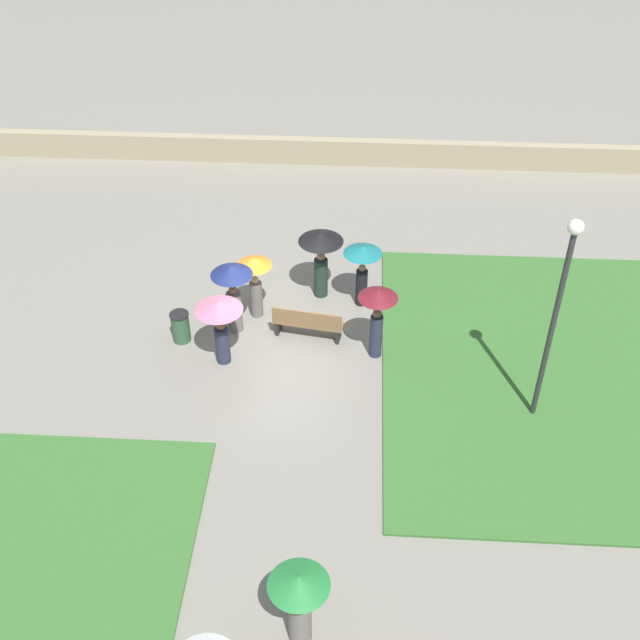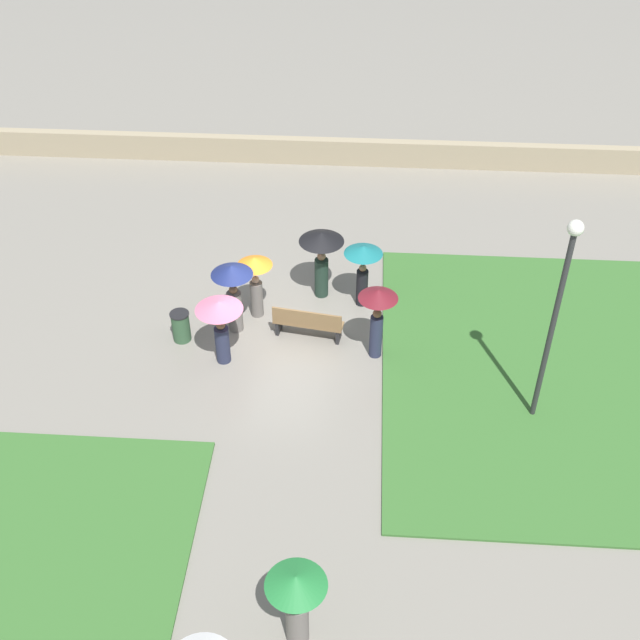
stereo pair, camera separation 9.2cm
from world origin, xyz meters
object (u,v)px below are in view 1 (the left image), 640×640
lone_walker_far_path (299,597)px  crowd_person_orange (255,276)px  lamp_post (559,301)px  crowd_person_maroon (377,309)px  crowd_person_pink (220,318)px  crowd_person_black (321,249)px  trash_bin (181,327)px  park_bench (308,323)px  crowd_person_navy (233,286)px  crowd_person_teal (362,262)px

lone_walker_far_path → crowd_person_orange: bearing=-75.3°
crowd_person_orange → lone_walker_far_path: bearing=26.5°
lamp_post → crowd_person_maroon: size_ratio=2.59×
crowd_person_pink → crowd_person_black: bearing=-103.0°
lamp_post → crowd_person_maroon: lamp_post is taller
crowd_person_maroon → trash_bin: bearing=-148.4°
crowd_person_pink → crowd_person_orange: crowd_person_pink is taller
lamp_post → crowd_person_maroon: bearing=-27.2°
park_bench → crowd_person_black: bearing=-87.8°
crowd_person_navy → crowd_person_orange: size_ratio=1.09×
park_bench → crowd_person_teal: size_ratio=0.99×
lone_walker_far_path → crowd_person_teal: bearing=-92.0°
crowd_person_orange → lone_walker_far_path: 9.09m
crowd_person_navy → lone_walker_far_path: bearing=160.5°
park_bench → crowd_person_teal: bearing=-122.0°
crowd_person_black → crowd_person_navy: crowd_person_black is taller
crowd_person_pink → lone_walker_far_path: (-2.42, 7.07, -0.09)m
crowd_person_teal → park_bench: bearing=-148.7°
park_bench → lamp_post: 6.38m
crowd_person_black → crowd_person_orange: 1.89m
trash_bin → crowd_person_maroon: crowd_person_maroon is taller
crowd_person_navy → lone_walker_far_path: 8.60m
park_bench → lone_walker_far_path: bearing=102.3°
lamp_post → crowd_person_orange: bearing=-25.9°
crowd_person_teal → crowd_person_pink: crowd_person_teal is taller
trash_bin → crowd_person_orange: bearing=-147.5°
crowd_person_teal → lone_walker_far_path: size_ratio=1.00×
trash_bin → crowd_person_navy: crowd_person_navy is taller
lamp_post → lone_walker_far_path: lamp_post is taller
crowd_person_teal → crowd_person_navy: (3.15, 1.27, 0.04)m
lamp_post → crowd_person_pink: lamp_post is taller
park_bench → crowd_person_teal: (-1.31, -1.49, 0.86)m
park_bench → lone_walker_far_path: 8.11m
trash_bin → crowd_person_orange: (-1.75, -1.12, 0.83)m
trash_bin → crowd_person_maroon: 4.94m
trash_bin → crowd_person_navy: size_ratio=0.42×
crowd_person_black → crowd_person_orange: bearing=27.5°
crowd_person_teal → crowd_person_black: bearing=145.7°
trash_bin → crowd_person_pink: crowd_person_pink is taller
crowd_person_teal → crowd_person_orange: size_ratio=1.01×
crowd_person_navy → crowd_person_orange: crowd_person_navy is taller
trash_bin → lone_walker_far_path: (-3.58, 7.79, 0.81)m
crowd_person_maroon → crowd_person_pink: crowd_person_maroon is taller
crowd_person_maroon → lone_walker_far_path: (1.25, 7.51, -0.18)m
trash_bin → crowd_person_pink: size_ratio=0.46×
park_bench → crowd_person_maroon: (-1.69, 0.54, 0.94)m
trash_bin → crowd_person_orange: size_ratio=0.46×
crowd_person_orange → crowd_person_pink: bearing=-2.8°
crowd_person_pink → crowd_person_orange: (-0.59, -1.84, -0.08)m
crowd_person_maroon → crowd_person_orange: (3.07, -1.39, -0.17)m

